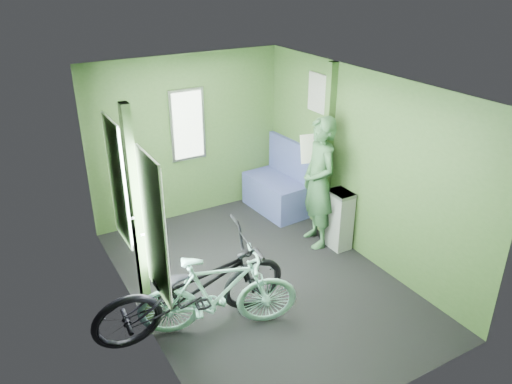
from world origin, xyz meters
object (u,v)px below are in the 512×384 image
Objects in this scene: bicycle_black at (196,330)px; waste_box at (339,220)px; bench_seat at (278,190)px; bicycle_mint at (220,332)px; passenger at (319,183)px.

waste_box reaches higher than bicycle_black.
bicycle_black is 2.86m from bench_seat.
bicycle_black is 1.89× the size of bench_seat.
bench_seat is (-0.11, 1.29, -0.08)m from waste_box.
bicycle_mint is (0.20, -0.15, 0.00)m from bicycle_black.
waste_box is at bearing -88.94° from bench_seat.
passenger reaches higher than bench_seat.
passenger is at bearing -97.62° from bench_seat.
bicycle_black is at bearing 72.87° from bicycle_mint.
waste_box is 0.74× the size of bench_seat.
bicycle_black is 0.24m from bicycle_mint.
bicycle_black is at bearing -56.49° from passenger.
passenger is 1.20m from bench_seat.
waste_box is at bearing -50.92° from bicycle_mint.
waste_box is (2.26, 0.58, 0.39)m from bicycle_black.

